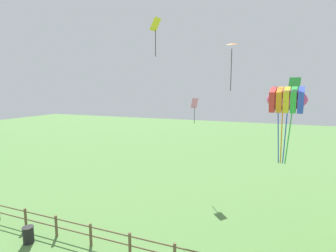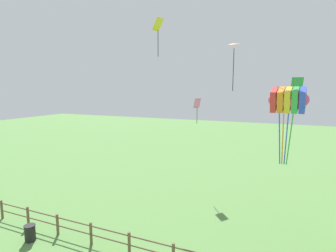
{
  "view_description": "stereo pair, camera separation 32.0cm",
  "coord_description": "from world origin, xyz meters",
  "px_view_note": "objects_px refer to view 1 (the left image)",
  "views": [
    {
      "loc": [
        4.76,
        -4.06,
        7.73
      ],
      "look_at": [
        0.0,
        7.78,
        5.95
      ],
      "focal_mm": 28.0,
      "sensor_mm": 36.0,
      "label": 1
    },
    {
      "loc": [
        5.05,
        -3.93,
        7.73
      ],
      "look_at": [
        0.0,
        7.78,
        5.95
      ],
      "focal_mm": 28.0,
      "sensor_mm": 36.0,
      "label": 2
    }
  ],
  "objects_px": {
    "kite_green_diamond": "(294,89)",
    "kite_pink_diamond": "(194,106)",
    "kite_rainbow_parafoil": "(287,100)",
    "kite_orange_delta": "(232,49)",
    "kite_yellow_diamond": "(155,29)",
    "trash_bin": "(28,235)"
  },
  "relations": [
    {
      "from": "trash_bin",
      "to": "kite_orange_delta",
      "type": "bearing_deg",
      "value": 45.99
    },
    {
      "from": "kite_rainbow_parafoil",
      "to": "kite_yellow_diamond",
      "type": "height_order",
      "value": "kite_yellow_diamond"
    },
    {
      "from": "kite_rainbow_parafoil",
      "to": "kite_green_diamond",
      "type": "relative_size",
      "value": 1.85
    },
    {
      "from": "kite_rainbow_parafoil",
      "to": "trash_bin",
      "type": "bearing_deg",
      "value": -155.08
    },
    {
      "from": "kite_pink_diamond",
      "to": "kite_orange_delta",
      "type": "xyz_separation_m",
      "value": [
        3.16,
        -2.49,
        3.93
      ]
    },
    {
      "from": "kite_rainbow_parafoil",
      "to": "kite_yellow_diamond",
      "type": "bearing_deg",
      "value": 154.96
    },
    {
      "from": "kite_green_diamond",
      "to": "kite_pink_diamond",
      "type": "distance_m",
      "value": 7.88
    },
    {
      "from": "trash_bin",
      "to": "kite_green_diamond",
      "type": "height_order",
      "value": "kite_green_diamond"
    },
    {
      "from": "trash_bin",
      "to": "kite_pink_diamond",
      "type": "relative_size",
      "value": 0.41
    },
    {
      "from": "kite_rainbow_parafoil",
      "to": "kite_green_diamond",
      "type": "bearing_deg",
      "value": 78.68
    },
    {
      "from": "kite_green_diamond",
      "to": "kite_yellow_diamond",
      "type": "height_order",
      "value": "kite_yellow_diamond"
    },
    {
      "from": "kite_rainbow_parafoil",
      "to": "kite_pink_diamond",
      "type": "relative_size",
      "value": 1.93
    },
    {
      "from": "kite_rainbow_parafoil",
      "to": "kite_orange_delta",
      "type": "xyz_separation_m",
      "value": [
        -3.27,
        3.35,
        3.13
      ]
    },
    {
      "from": "kite_green_diamond",
      "to": "kite_pink_diamond",
      "type": "xyz_separation_m",
      "value": [
        -6.88,
        3.61,
        -1.33
      ]
    },
    {
      "from": "trash_bin",
      "to": "kite_yellow_diamond",
      "type": "bearing_deg",
      "value": 74.43
    },
    {
      "from": "kite_green_diamond",
      "to": "kite_yellow_diamond",
      "type": "xyz_separation_m",
      "value": [
        -9.54,
        2.02,
        4.48
      ]
    },
    {
      "from": "trash_bin",
      "to": "kite_yellow_diamond",
      "type": "distance_m",
      "value": 15.53
    },
    {
      "from": "kite_rainbow_parafoil",
      "to": "kite_orange_delta",
      "type": "distance_m",
      "value": 5.63
    },
    {
      "from": "kite_rainbow_parafoil",
      "to": "kite_green_diamond",
      "type": "height_order",
      "value": "kite_green_diamond"
    },
    {
      "from": "trash_bin",
      "to": "kite_yellow_diamond",
      "type": "xyz_separation_m",
      "value": [
        2.71,
        9.73,
        11.79
      ]
    },
    {
      "from": "kite_green_diamond",
      "to": "kite_orange_delta",
      "type": "height_order",
      "value": "kite_orange_delta"
    },
    {
      "from": "trash_bin",
      "to": "kite_pink_diamond",
      "type": "height_order",
      "value": "kite_pink_diamond"
    }
  ]
}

